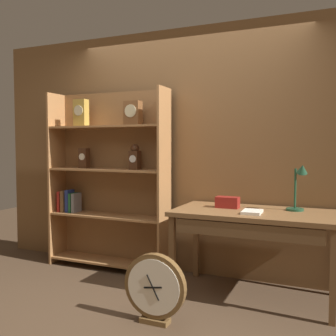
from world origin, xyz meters
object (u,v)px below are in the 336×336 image
(bookshelf, at_px, (108,179))
(toolbox_small, at_px, (227,202))
(desk_lamp, at_px, (299,186))
(open_repair_manual, at_px, (252,212))
(round_clock_large, at_px, (155,288))
(workbench, at_px, (254,220))

(bookshelf, distance_m, toolbox_small, 1.42)
(bookshelf, distance_m, desk_lamp, 2.03)
(bookshelf, relative_size, open_repair_manual, 8.90)
(bookshelf, xyz_separation_m, desk_lamp, (2.03, -0.08, 0.02))
(desk_lamp, xyz_separation_m, open_repair_manual, (-0.36, -0.27, -0.22))
(open_repair_manual, xyz_separation_m, round_clock_large, (-0.60, -0.69, -0.52))
(workbench, distance_m, round_clock_large, 1.08)
(desk_lamp, bearing_deg, round_clock_large, -134.55)
(desk_lamp, relative_size, open_repair_manual, 1.97)
(desk_lamp, bearing_deg, bookshelf, 177.76)
(desk_lamp, distance_m, round_clock_large, 1.54)
(bookshelf, distance_m, workbench, 1.71)
(toolbox_small, bearing_deg, bookshelf, 174.05)
(toolbox_small, xyz_separation_m, round_clock_large, (-0.33, -0.90, -0.56))
(round_clock_large, bearing_deg, desk_lamp, 45.45)
(open_repair_manual, bearing_deg, toolbox_small, 141.33)
(workbench, bearing_deg, round_clock_large, -126.44)
(workbench, height_order, desk_lamp, desk_lamp)
(round_clock_large, bearing_deg, workbench, 53.56)
(bookshelf, bearing_deg, desk_lamp, -2.24)
(workbench, distance_m, desk_lamp, 0.50)
(bookshelf, bearing_deg, open_repair_manual, -11.90)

